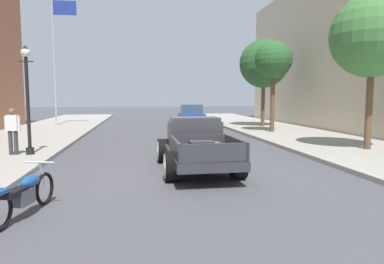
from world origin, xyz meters
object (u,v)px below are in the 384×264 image
Objects in this scene: hotrod_truck_gunmetal at (195,144)px; motorcycle_parked at (24,193)px; street_tree_nearest at (373,36)px; street_tree_third at (264,64)px; flagpole at (57,47)px; pedestrian_sidewalk_left at (13,129)px; car_background_blue at (191,116)px; street_lamp_near at (27,92)px; street_tree_second at (273,61)px.

hotrod_truck_gunmetal is 2.39× the size of motorcycle_parked.
street_tree_third reaches higher than street_tree_nearest.
hotrod_truck_gunmetal is at bearing -65.09° from flagpole.
pedestrian_sidewalk_left is 14.31m from flagpole.
flagpole is (-3.65, 19.93, 5.33)m from motorcycle_parked.
street_tree_nearest is at bearing 27.89° from motorcycle_parked.
pedestrian_sidewalk_left is at bearing -123.36° from car_background_blue.
street_tree_nearest is at bearing -88.63° from street_tree_third.
car_background_blue is 14.64m from street_tree_nearest.
pedestrian_sidewalk_left is 0.27× the size of street_tree_third.
hotrod_truck_gunmetal is at bearing -164.99° from street_tree_nearest.
motorcycle_parked is 0.35× the size of street_tree_nearest.
car_background_blue is (2.13, 15.13, 0.01)m from hotrod_truck_gunmetal.
car_background_blue is 0.48× the size of flagpole.
street_lamp_near is 0.42× the size of flagpole.
street_tree_second reaches higher than hotrod_truck_gunmetal.
street_tree_second is (11.67, 6.53, 1.92)m from street_lamp_near.
pedestrian_sidewalk_left is (-8.27, -12.55, 0.32)m from car_background_blue.
street_lamp_near is (-7.72, -12.56, 1.62)m from car_background_blue.
flagpole is 20.38m from street_tree_nearest.
street_lamp_near is at bearing -150.76° from street_tree_second.
street_tree_third is at bearing 91.37° from street_tree_nearest.
hotrod_truck_gunmetal reaches higher than motorcycle_parked.
car_background_blue is 2.66× the size of pedestrian_sidewalk_left.
hotrod_truck_gunmetal is at bearing -123.73° from street_tree_second.
street_tree_second is (13.53, -6.93, -1.46)m from flagpole.
street_lamp_near is at bearing -121.57° from car_background_blue.
street_tree_nearest reaches higher than pedestrian_sidewalk_left.
street_lamp_near is 0.64× the size of street_tree_nearest.
street_lamp_near is at bearing 105.44° from motorcycle_parked.
car_background_blue is 8.03m from street_tree_second.
motorcycle_parked is 20.95m from flagpole.
street_tree_third is (10.74, 16.95, 4.05)m from motorcycle_parked.
street_lamp_near is 0.73× the size of street_tree_second.
street_lamp_near reaches higher than motorcycle_parked.
street_tree_second is (6.08, 9.11, 3.55)m from hotrod_truck_gunmetal.
car_background_blue is 14.83m from street_lamp_near.
motorcycle_parked is 1.26× the size of pedestrian_sidewalk_left.
hotrod_truck_gunmetal is at bearing -118.01° from street_tree_third.
pedestrian_sidewalk_left is at bearing 157.20° from hotrod_truck_gunmetal.
pedestrian_sidewalk_left is 0.28× the size of street_tree_nearest.
hotrod_truck_gunmetal is at bearing -24.79° from street_lamp_near.
street_tree_second reaches higher than motorcycle_parked.
motorcycle_parked is at bearing -134.29° from hotrod_truck_gunmetal.
street_lamp_near is at bearing -82.11° from flagpole.
car_background_blue is 1.14× the size of street_lamp_near.
hotrod_truck_gunmetal is at bearing 45.71° from motorcycle_parked.
motorcycle_parked is 0.39× the size of street_tree_second.
flagpole is 15.27m from street_tree_second.
street_tree_second is at bearing 28.12° from pedestrian_sidewalk_left.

